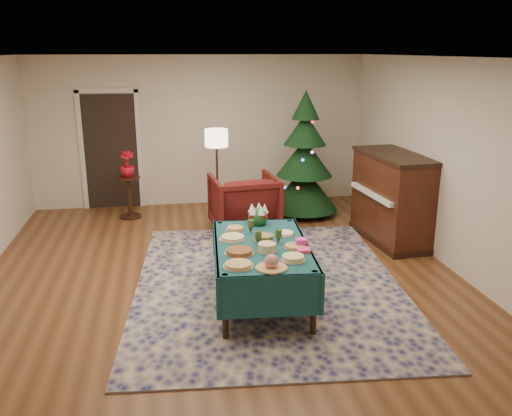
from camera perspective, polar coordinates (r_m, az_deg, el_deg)
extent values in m
plane|color=#593319|center=(7.00, -3.60, -7.13)|extent=(7.00, 7.00, 0.00)
plane|color=white|center=(6.42, -4.04, 15.55)|extent=(7.00, 7.00, 0.00)
plane|color=beige|center=(10.01, -5.91, 8.04)|extent=(6.00, 0.00, 6.00)
plane|color=beige|center=(3.29, 2.64, -9.57)|extent=(6.00, 0.00, 6.00)
plane|color=beige|center=(7.49, 19.73, 4.35)|extent=(0.00, 7.00, 7.00)
cube|color=black|center=(10.08, -15.01, 5.72)|extent=(0.92, 0.02, 2.04)
cube|color=silver|center=(10.12, -17.85, 5.70)|extent=(0.08, 0.04, 2.14)
cube|color=silver|center=(10.03, -12.17, 6.03)|extent=(0.08, 0.04, 2.14)
cube|color=silver|center=(9.93, -15.48, 11.83)|extent=(1.08, 0.04, 0.08)
cube|color=#131548|center=(6.75, 1.26, -7.94)|extent=(3.54, 4.45, 0.02)
cylinder|color=black|center=(5.41, -3.25, -10.42)|extent=(0.07, 0.07, 0.70)
cylinder|color=black|center=(6.90, -3.76, -4.33)|extent=(0.07, 0.07, 0.70)
cylinder|color=black|center=(5.50, 6.09, -10.00)|extent=(0.07, 0.07, 0.70)
cylinder|color=black|center=(6.98, 3.50, -4.09)|extent=(0.07, 0.07, 0.70)
cube|color=#124240|center=(6.05, 0.59, -3.97)|extent=(1.16, 1.85, 0.04)
cube|color=#124240|center=(6.94, -0.16, -3.02)|extent=(1.06, 0.11, 0.44)
cube|color=#124240|center=(5.32, 1.56, -9.29)|extent=(1.06, 0.11, 0.44)
cube|color=#124240|center=(6.19, 5.26, -5.55)|extent=(0.16, 1.80, 0.44)
cube|color=#124240|center=(6.10, -4.18, -5.89)|extent=(0.16, 1.80, 0.44)
cylinder|color=silver|center=(5.43, -1.88, -6.18)|extent=(0.32, 0.32, 0.01)
cylinder|color=tan|center=(5.42, -1.89, -5.96)|extent=(0.27, 0.27, 0.03)
cylinder|color=silver|center=(5.38, 1.62, -6.38)|extent=(0.32, 0.32, 0.01)
sphere|color=#CC727A|center=(5.35, 1.63, -5.63)|extent=(0.14, 0.14, 0.14)
cylinder|color=silver|center=(5.59, 3.91, -5.51)|extent=(0.26, 0.26, 0.01)
cylinder|color=#D8D172|center=(5.58, 3.91, -5.23)|extent=(0.22, 0.22, 0.05)
cylinder|color=silver|center=(5.76, -1.77, -4.79)|extent=(0.32, 0.32, 0.01)
cylinder|color=brown|center=(5.75, -1.77, -4.56)|extent=(0.27, 0.27, 0.04)
cylinder|color=silver|center=(5.82, 1.15, -4.58)|extent=(0.23, 0.23, 0.01)
cylinder|color=tan|center=(5.80, 1.16, -4.14)|extent=(0.19, 0.19, 0.08)
cylinder|color=silver|center=(5.93, 4.05, -4.20)|extent=(0.24, 0.24, 0.01)
cylinder|color=#B2844C|center=(5.92, 4.06, -4.02)|extent=(0.21, 0.21, 0.03)
cylinder|color=silver|center=(6.17, -2.48, -3.33)|extent=(0.31, 0.31, 0.01)
cylinder|color=#D8BF7F|center=(6.17, -2.48, -3.11)|extent=(0.26, 0.26, 0.04)
cylinder|color=silver|center=(6.15, 0.84, -3.40)|extent=(0.25, 0.25, 0.01)
cylinder|color=maroon|center=(6.14, 0.84, -3.10)|extent=(0.21, 0.21, 0.06)
cylinder|color=silver|center=(6.33, 3.01, -2.82)|extent=(0.25, 0.25, 0.01)
cylinder|color=#F2EACC|center=(6.33, 3.01, -2.66)|extent=(0.21, 0.21, 0.03)
cylinder|color=silver|center=(6.50, -2.21, -2.29)|extent=(0.22, 0.22, 0.01)
cylinder|color=tan|center=(6.50, -2.22, -2.12)|extent=(0.19, 0.19, 0.03)
cone|color=#2D471E|center=(6.37, -0.56, -2.34)|extent=(0.07, 0.07, 0.08)
cylinder|color=#2D471E|center=(6.34, -0.57, -1.66)|extent=(0.07, 0.07, 0.08)
cone|color=#2D471E|center=(6.05, 2.39, -3.38)|extent=(0.07, 0.07, 0.08)
cylinder|color=#2D471E|center=(6.02, 2.40, -2.67)|extent=(0.07, 0.07, 0.08)
cone|color=#2D471E|center=(5.99, 0.24, -3.55)|extent=(0.07, 0.07, 0.08)
cylinder|color=#2D471E|center=(5.97, 0.24, -2.83)|extent=(0.07, 0.07, 0.08)
cube|color=#F64472|center=(5.83, 5.01, -4.44)|extent=(0.15, 0.15, 0.04)
cube|color=#DD3DA3|center=(5.96, 4.75, -3.67)|extent=(0.12, 0.12, 0.09)
sphere|color=#1E4C1E|center=(6.68, 0.20, -0.97)|extent=(0.24, 0.24, 0.24)
cone|color=white|center=(6.66, 0.92, -0.02)|extent=(0.09, 0.09, 0.11)
cone|color=white|center=(6.73, 0.31, 0.15)|extent=(0.09, 0.09, 0.11)
cone|color=white|center=(6.68, -0.44, 0.04)|extent=(0.09, 0.09, 0.11)
cone|color=white|center=(6.59, -0.31, -0.20)|extent=(0.09, 0.09, 0.11)
cone|color=white|center=(6.58, 0.55, -0.23)|extent=(0.09, 0.09, 0.11)
sphere|color=#B20C0F|center=(6.74, 0.83, -0.49)|extent=(0.07, 0.07, 0.07)
sphere|color=#B20C0F|center=(6.74, -0.41, -0.48)|extent=(0.07, 0.07, 0.07)
sphere|color=#B20C0F|center=(6.60, -0.44, -0.85)|extent=(0.07, 0.07, 0.07)
sphere|color=#B20C0F|center=(6.60, 0.83, -0.86)|extent=(0.07, 0.07, 0.07)
imported|color=#501311|center=(8.48, -1.28, 0.77)|extent=(1.07, 1.01, 1.01)
cylinder|color=#A57F3F|center=(9.17, -4.01, -1.26)|extent=(0.26, 0.26, 0.03)
cylinder|color=black|center=(8.99, -4.10, 2.93)|extent=(0.04, 0.04, 1.41)
cylinder|color=#FFEABF|center=(8.85, -4.19, 7.36)|extent=(0.38, 0.38, 0.28)
cylinder|color=black|center=(9.58, -13.06, -0.86)|extent=(0.36, 0.36, 0.04)
cylinder|color=black|center=(9.49, -13.19, 1.05)|extent=(0.08, 0.08, 0.66)
cylinder|color=black|center=(9.40, -13.33, 3.11)|extent=(0.40, 0.40, 0.03)
imported|color=#B70D1E|center=(9.37, -13.38, 3.94)|extent=(0.25, 0.44, 0.25)
cylinder|color=black|center=(9.54, 4.99, -0.14)|extent=(0.13, 0.13, 0.17)
cone|color=black|center=(9.44, 5.05, 2.16)|extent=(1.26, 1.26, 0.75)
cone|color=black|center=(9.32, 5.13, 5.35)|extent=(1.03, 1.03, 0.64)
cone|color=black|center=(9.24, 5.20, 8.27)|extent=(0.78, 0.78, 0.53)
cone|color=black|center=(9.19, 5.27, 10.78)|extent=(0.50, 0.50, 0.48)
cube|color=black|center=(8.48, 13.87, -3.01)|extent=(0.78, 1.56, 0.09)
cube|color=#34170D|center=(8.30, 14.16, 1.03)|extent=(0.75, 1.54, 1.24)
cube|color=black|center=(8.16, 14.48, 5.37)|extent=(0.80, 1.59, 0.05)
cube|color=white|center=(8.13, 12.21, 1.47)|extent=(0.23, 1.29, 0.06)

